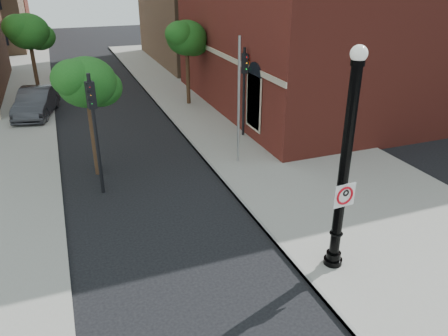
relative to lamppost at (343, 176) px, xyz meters
name	(u,v)px	position (x,y,z in m)	size (l,w,h in m)	color
ground	(224,275)	(-3.03, 0.76, -2.86)	(120.00, 120.00, 0.00)	black
sidewalk_right	(263,132)	(2.97, 10.76, -2.80)	(8.00, 60.00, 0.12)	gray
curb_edge	(190,142)	(-0.98, 10.76, -2.79)	(0.10, 60.00, 0.14)	gray
lamppost	(343,176)	(0.00, 0.00, 0.00)	(0.52, 0.52, 6.19)	black
no_parking_sign	(345,195)	(-0.01, -0.16, -0.47)	(0.65, 0.10, 0.65)	white
parked_car	(36,102)	(-7.91, 18.08, -2.06)	(1.70, 4.87, 1.60)	#2C2C31
traffic_signal_left	(93,115)	(-5.56, 6.99, 0.20)	(0.33, 0.39, 4.54)	black
traffic_signal_right	(244,78)	(1.77, 10.60, 0.13)	(0.34, 0.39, 4.43)	black
utility_pole	(239,103)	(0.26, 7.67, -0.16)	(0.11, 0.11, 5.40)	#999999
street_tree_a	(87,83)	(-5.52, 8.81, 0.92)	(2.66, 2.40, 4.79)	#352115
street_tree_b	(29,32)	(-7.79, 21.67, 1.35)	(2.96, 2.68, 5.34)	#352115
street_tree_c	(187,39)	(0.88, 17.11, 1.14)	(2.82, 2.55, 5.07)	#352115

